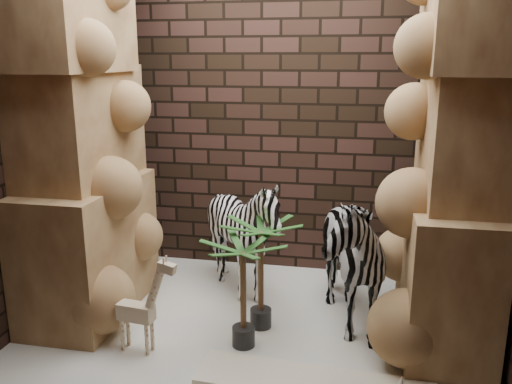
% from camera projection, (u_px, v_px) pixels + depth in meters
% --- Properties ---
extents(floor, '(3.50, 3.50, 0.00)m').
position_uv_depth(floor, '(254.00, 324.00, 4.26)').
color(floor, silver).
rests_on(floor, ground).
extents(wall_back, '(3.50, 0.00, 3.50)m').
position_uv_depth(wall_back, '(280.00, 120.00, 5.08)').
color(wall_back, black).
rests_on(wall_back, ground).
extents(wall_front, '(3.50, 0.00, 3.50)m').
position_uv_depth(wall_front, '(206.00, 175.00, 2.70)').
color(wall_front, black).
rests_on(wall_front, ground).
extents(wall_left, '(0.00, 3.00, 3.00)m').
position_uv_depth(wall_left, '(40.00, 133.00, 4.22)').
color(wall_left, black).
rests_on(wall_left, ground).
extents(wall_right, '(0.00, 3.00, 3.00)m').
position_uv_depth(wall_right, '(508.00, 147.00, 3.56)').
color(wall_right, black).
rests_on(wall_right, ground).
extents(rock_pillar_left, '(0.68, 1.30, 3.00)m').
position_uv_depth(rock_pillar_left, '(80.00, 134.00, 4.16)').
color(rock_pillar_left, tan).
rests_on(rock_pillar_left, floor).
extents(rock_pillar_right, '(0.58, 1.25, 3.00)m').
position_uv_depth(rock_pillar_right, '(457.00, 145.00, 3.62)').
color(rock_pillar_right, tan).
rests_on(rock_pillar_right, floor).
extents(zebra_right, '(0.98, 1.30, 1.38)m').
position_uv_depth(zebra_right, '(339.00, 241.00, 4.13)').
color(zebra_right, white).
rests_on(zebra_right, floor).
extents(zebra_left, '(0.99, 1.19, 1.03)m').
position_uv_depth(zebra_left, '(244.00, 241.00, 4.65)').
color(zebra_left, white).
rests_on(zebra_left, floor).
extents(giraffe_toy, '(0.42, 0.18, 0.78)m').
position_uv_depth(giraffe_toy, '(135.00, 301.00, 3.78)').
color(giraffe_toy, beige).
rests_on(giraffe_toy, floor).
extents(palm_front, '(0.36, 0.36, 0.89)m').
position_uv_depth(palm_front, '(261.00, 274.00, 4.11)').
color(palm_front, '#164019').
rests_on(palm_front, floor).
extents(palm_back, '(0.36, 0.36, 0.83)m').
position_uv_depth(palm_back, '(243.00, 294.00, 3.84)').
color(palm_back, '#164019').
rests_on(palm_back, floor).
extents(surfboard, '(1.57, 0.46, 0.05)m').
position_uv_depth(surfboard, '(314.00, 384.00, 3.43)').
color(surfboard, beige).
rests_on(surfboard, floor).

